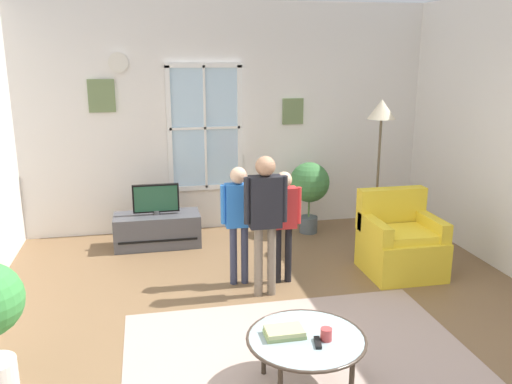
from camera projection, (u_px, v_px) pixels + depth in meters
ground_plane at (290, 344)px, 4.37m from camera, size 5.86×6.79×0.02m
back_wall at (227, 118)px, 6.98m from camera, size 5.26×0.17×2.94m
area_rug at (302, 361)px, 4.10m from camera, size 2.70×2.05×0.01m
tv_stand at (157, 230)px, 6.52m from camera, size 1.03×0.47×0.40m
television at (156, 199)px, 6.41m from camera, size 0.55×0.08×0.38m
armchair at (400, 243)px, 5.70m from camera, size 0.76×0.74×0.87m
coffee_table at (306, 340)px, 3.66m from camera, size 0.83×0.83×0.41m
book_stack at (284, 332)px, 3.67m from camera, size 0.28×0.17×0.06m
cup at (326, 334)px, 3.61m from camera, size 0.08×0.08×0.09m
remote_near_books at (318, 343)px, 3.57m from camera, size 0.07×0.15×0.02m
person_blue_shirt at (239, 212)px, 5.30m from camera, size 0.37×0.17×1.22m
person_red_shirt at (284, 214)px, 5.34m from camera, size 0.35×0.16×1.17m
person_black_shirt at (265, 210)px, 5.01m from camera, size 0.42×0.19×1.38m
potted_plant_by_window at (309, 186)px, 6.89m from camera, size 0.52×0.52×0.94m
floor_lamp at (381, 125)px, 6.10m from camera, size 0.32×0.32×1.79m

